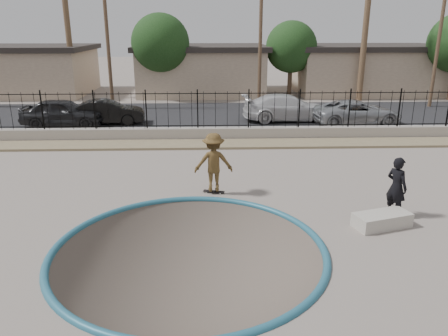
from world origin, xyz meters
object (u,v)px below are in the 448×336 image
videographer (396,187)px  car_d (357,112)px  skater (214,165)px  car_b (107,112)px  car_c (288,108)px  concrete_ledge (382,220)px  car_a (63,112)px  skateboard (214,191)px

videographer → car_d: (2.95, 12.46, -0.19)m
skater → car_b: 12.52m
skater → car_c: (4.53, 11.64, -0.19)m
concrete_ledge → car_d: bearing=74.8°
car_c → car_d: bearing=-110.8°
car_a → concrete_ledge: bearing=-134.2°
car_a → car_b: car_a is taller
car_b → car_c: (10.49, 0.63, 0.08)m
videographer → car_b: bearing=10.3°
concrete_ledge → car_c: car_c is taller
videographer → car_c: 13.71m
skater → car_a: (-8.26, 10.52, -0.18)m
skater → skateboard: (0.00, 0.00, -0.94)m
skater → car_d: size_ratio=0.40×
concrete_ledge → car_c: bearing=90.7°
videographer → car_a: (-13.61, 12.57, -0.10)m
concrete_ledge → car_d: size_ratio=0.32×
car_b → car_a: bearing=96.4°
skater → concrete_ledge: skater is taller
skateboard → videographer: (5.35, -2.05, 0.86)m
skateboard → concrete_ledge: concrete_ledge is taller
skater → car_d: skater is taller
car_d → concrete_ledge: bearing=159.5°
skateboard → car_b: size_ratio=0.18×
concrete_ledge → car_a: bearing=134.3°
concrete_ledge → car_c: size_ratio=0.30×
concrete_ledge → car_b: car_b is taller
skateboard → car_d: (8.30, 10.41, 0.67)m
car_c → car_b: bearing=90.7°
skateboard → car_c: 12.51m
videographer → car_c: videographer is taller
car_a → skater: bearing=-140.3°
skater → car_d: (8.30, 10.41, -0.27)m
car_a → skateboard: bearing=-140.3°
videographer → concrete_ledge: size_ratio=1.14×
car_c → car_d: 3.96m
videographer → skater: bearing=38.4°
skater → car_b: skater is taller
skateboard → car_d: 13.33m
skateboard → car_b: 12.54m
skater → videographer: size_ratio=1.09×
car_b → videographer: bearing=-144.8°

